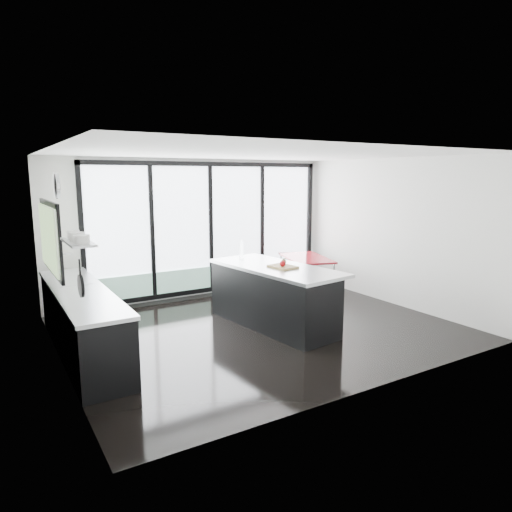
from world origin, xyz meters
TOP-DOWN VIEW (x-y plane):
  - floor at (0.00, 0.00)m, footprint 6.00×5.00m
  - ceiling at (0.00, 0.00)m, footprint 6.00×5.00m
  - wall_back at (0.27, 2.47)m, footprint 6.00×0.09m
  - wall_front at (0.00, -2.50)m, footprint 6.00×0.00m
  - wall_left at (-2.97, 0.27)m, footprint 0.26×5.00m
  - wall_right at (3.00, 0.00)m, footprint 0.00×5.00m
  - counter_cabinets at (-2.67, 0.40)m, footprint 0.69×3.24m
  - island at (0.25, 0.04)m, footprint 1.33×2.56m
  - bar_stool_near at (1.04, -0.01)m, footprint 0.54×0.54m
  - bar_stool_far at (1.11, 0.70)m, footprint 0.45×0.45m
  - red_table at (2.09, 1.53)m, footprint 1.19×1.59m

SIDE VIEW (x-z plane):
  - floor at x=0.00m, z-range 0.00..0.00m
  - bar_stool_far at x=1.11m, z-range 0.00..0.64m
  - bar_stool_near at x=1.04m, z-range 0.00..0.66m
  - red_table at x=2.09m, z-range 0.00..0.76m
  - counter_cabinets at x=-2.67m, z-range -0.22..1.14m
  - island at x=0.25m, z-range -0.14..1.16m
  - wall_back at x=0.27m, z-range -0.13..2.67m
  - wall_front at x=0.00m, z-range 0.00..2.80m
  - wall_right at x=3.00m, z-range 0.00..2.80m
  - wall_left at x=-2.97m, z-range 0.16..2.96m
  - ceiling at x=0.00m, z-range 2.80..2.80m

